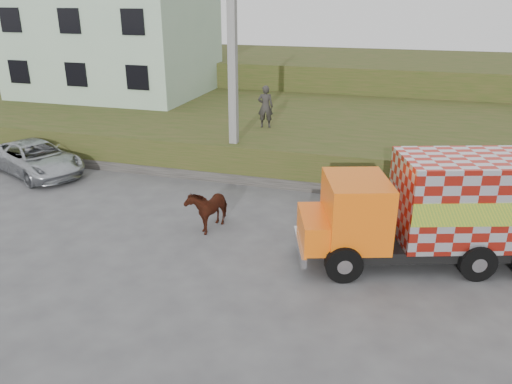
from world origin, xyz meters
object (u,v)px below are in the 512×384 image
(utility_pole, at_px, (233,76))
(cargo_truck, at_px, (440,209))
(cow, at_px, (208,207))
(suv, at_px, (36,158))
(pedestrian, at_px, (265,107))

(utility_pole, distance_m, cargo_truck, 9.16)
(cow, bearing_deg, utility_pole, 109.43)
(cargo_truck, bearing_deg, suv, 151.14)
(utility_pole, height_order, suv, utility_pole)
(cargo_truck, distance_m, suv, 15.74)
(pedestrian, bearing_deg, utility_pole, 69.23)
(cargo_truck, relative_size, pedestrian, 3.87)
(pedestrian, bearing_deg, suv, 17.56)
(utility_pole, bearing_deg, cow, -81.57)
(suv, bearing_deg, cow, -83.44)
(utility_pole, bearing_deg, suv, -167.82)
(cow, height_order, suv, cow)
(utility_pole, xyz_separation_m, suv, (-8.00, -1.73, -3.41))
(suv, bearing_deg, utility_pole, -53.53)
(cow, relative_size, suv, 0.34)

